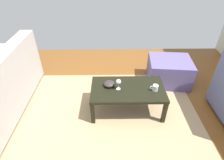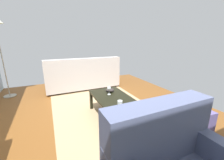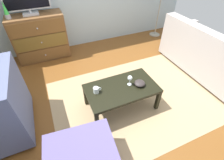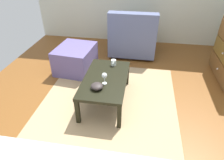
{
  "view_description": "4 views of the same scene",
  "coord_description": "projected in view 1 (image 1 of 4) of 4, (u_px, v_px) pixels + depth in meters",
  "views": [
    {
      "loc": [
        0.17,
        1.72,
        1.94
      ],
      "look_at": [
        0.14,
        -0.24,
        0.54
      ],
      "focal_mm": 29.15,
      "sensor_mm": 36.0,
      "label": 1
    },
    {
      "loc": [
        -2.14,
        0.72,
        1.34
      ],
      "look_at": [
        -0.18,
        -0.18,
        0.73
      ],
      "focal_mm": 22.54,
      "sensor_mm": 36.0,
      "label": 2
    },
    {
      "loc": [
        -0.87,
        -1.72,
        1.98
      ],
      "look_at": [
        -0.19,
        -0.15,
        0.5
      ],
      "focal_mm": 25.97,
      "sensor_mm": 36.0,
      "label": 3
    },
    {
      "loc": [
        2.11,
        0.21,
        1.85
      ],
      "look_at": [
        0.2,
        -0.11,
        0.55
      ],
      "focal_mm": 31.75,
      "sensor_mm": 36.0,
      "label": 4
    }
  ],
  "objects": [
    {
      "name": "ottoman",
      "position": [
        169.0,
        71.0,
        3.18
      ],
      "size": [
        0.76,
        0.67,
        0.44
      ],
      "primitive_type": "cube",
      "rotation": [
        0.0,
        0.0,
        -0.1
      ],
      "color": "slate",
      "rests_on": "ground_plane"
    },
    {
      "name": "wine_glass",
      "position": [
        118.0,
        82.0,
        2.42
      ],
      "size": [
        0.07,
        0.07,
        0.16
      ],
      "color": "silver",
      "rests_on": "coffee_table"
    },
    {
      "name": "coffee_table",
      "position": [
        128.0,
        91.0,
        2.53
      ],
      "size": [
        1.02,
        0.58,
        0.39
      ],
      "color": "black",
      "rests_on": "ground_plane"
    },
    {
      "name": "mug",
      "position": [
        155.0,
        88.0,
        2.44
      ],
      "size": [
        0.11,
        0.08,
        0.08
      ],
      "color": "silver",
      "rests_on": "coffee_table"
    },
    {
      "name": "ground_plane",
      "position": [
        122.0,
        122.0,
        2.55
      ],
      "size": [
        5.38,
        4.54,
        0.05
      ],
      "primitive_type": "cube",
      "color": "brown"
    },
    {
      "name": "bowl_decorative",
      "position": [
        109.0,
        84.0,
        2.53
      ],
      "size": [
        0.15,
        0.15,
        0.07
      ],
      "primitive_type": "ellipsoid",
      "color": "#312A29",
      "rests_on": "coffee_table"
    },
    {
      "name": "area_rug",
      "position": [
        108.0,
        111.0,
        2.69
      ],
      "size": [
        2.6,
        1.9,
        0.01
      ],
      "primitive_type": "cube",
      "color": "tan",
      "rests_on": "ground_plane"
    }
  ]
}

